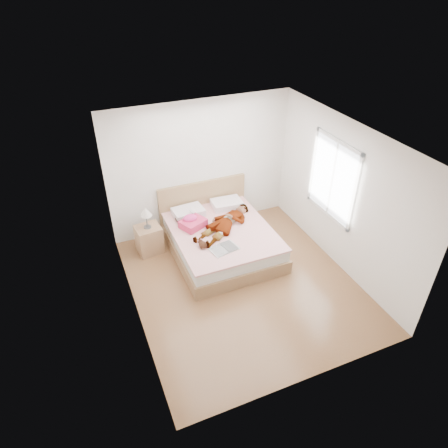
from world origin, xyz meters
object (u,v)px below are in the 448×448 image
at_px(magazine, 224,249).
at_px(nightstand, 149,237).
at_px(phone, 192,212).
at_px(coffee_mug, 221,234).
at_px(towel, 192,222).
at_px(bed, 220,238).
at_px(woman, 225,221).
at_px(plush_toy, 202,244).

height_order(magazine, nightstand, nightstand).
distance_m(phone, coffee_mug, 0.75).
bearing_deg(coffee_mug, nightstand, 148.09).
height_order(magazine, coffee_mug, coffee_mug).
bearing_deg(phone, coffee_mug, -98.76).
height_order(coffee_mug, nightstand, nightstand).
bearing_deg(nightstand, towel, -17.26).
height_order(bed, towel, bed).
height_order(bed, magazine, bed).
distance_m(woman, nightstand, 1.45).
xyz_separation_m(towel, magazine, (0.27, -0.85, -0.08)).
distance_m(woman, magazine, 0.71).
bearing_deg(coffee_mug, bed, 71.79).
height_order(woman, towel, towel).
bearing_deg(bed, coffee_mug, -108.21).
xyz_separation_m(magazine, plush_toy, (-0.32, 0.19, 0.05)).
bearing_deg(bed, phone, 133.25).
distance_m(phone, nightstand, 0.93).
distance_m(plush_toy, nightstand, 1.19).
bearing_deg(nightstand, woman, -18.59).
distance_m(towel, magazine, 0.90).
height_order(woman, magazine, woman).
xyz_separation_m(plush_toy, nightstand, (-0.73, 0.90, -0.25)).
distance_m(phone, towel, 0.22).
bearing_deg(towel, woman, -20.38).
distance_m(woman, plush_toy, 0.76).
height_order(towel, magazine, towel).
height_order(phone, magazine, phone).
bearing_deg(towel, phone, 71.51).
bearing_deg(magazine, bed, 73.64).
relative_size(towel, nightstand, 0.57).
bearing_deg(magazine, phone, 101.24).
distance_m(phone, plush_toy, 0.87).
bearing_deg(woman, magazine, -58.09).
relative_size(woman, nightstand, 1.56).
height_order(phone, bed, bed).
relative_size(phone, magazine, 0.20).
height_order(towel, nightstand, nightstand).
relative_size(towel, coffee_mug, 4.55).
distance_m(towel, coffee_mug, 0.61).
xyz_separation_m(bed, coffee_mug, (-0.08, -0.25, 0.28)).
relative_size(woman, plush_toy, 6.72).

